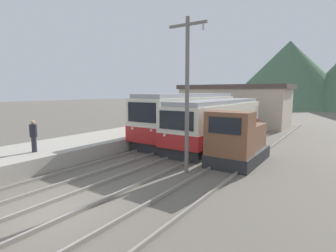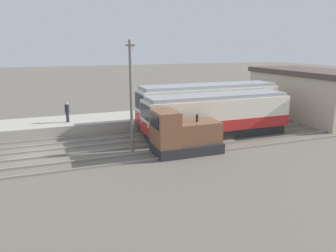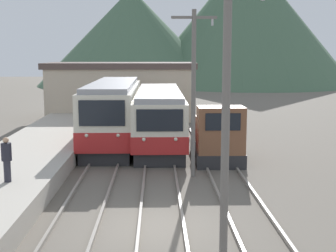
% 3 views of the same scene
% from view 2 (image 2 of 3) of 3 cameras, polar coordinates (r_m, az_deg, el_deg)
% --- Properties ---
extents(ground_plane, '(200.00, 200.00, 0.00)m').
position_cam_2_polar(ground_plane, '(23.71, -22.20, -4.65)').
color(ground_plane, '#665E54').
extents(platform_left, '(4.50, 54.00, 0.82)m').
position_cam_2_polar(platform_left, '(29.63, -22.13, -0.24)').
color(platform_left, '#ADA599').
rests_on(platform_left, ground).
extents(track_left, '(1.54, 60.00, 0.14)m').
position_cam_2_polar(track_left, '(26.18, -22.15, -2.79)').
color(track_left, gray).
rests_on(track_left, ground).
extents(track_center, '(1.54, 60.00, 0.14)m').
position_cam_2_polar(track_center, '(23.49, -22.22, -4.63)').
color(track_center, gray).
rests_on(track_center, ground).
extents(track_right, '(1.54, 60.00, 0.14)m').
position_cam_2_polar(track_right, '(20.65, -22.33, -7.14)').
color(track_right, gray).
rests_on(track_right, ground).
extents(commuter_train_left, '(2.84, 12.76, 3.85)m').
position_cam_2_polar(commuter_train_left, '(29.06, 7.07, 3.19)').
color(commuter_train_left, '#28282B').
rests_on(commuter_train_left, ground).
extents(commuter_train_center, '(2.84, 12.00, 3.40)m').
position_cam_2_polar(commuter_train_center, '(26.34, 8.47, 1.62)').
color(commuter_train_center, '#28282B').
rests_on(commuter_train_center, ground).
extents(shunting_locomotive, '(2.40, 4.61, 3.00)m').
position_cam_2_polar(shunting_locomotive, '(21.99, 2.68, -1.71)').
color(shunting_locomotive, '#28282B').
rests_on(shunting_locomotive, ground).
extents(catenary_mast_mid, '(2.00, 0.20, 7.47)m').
position_cam_2_polar(catenary_mast_mid, '(21.79, -6.44, 5.73)').
color(catenary_mast_mid, slate).
rests_on(catenary_mast_mid, ground).
extents(person_on_platform, '(0.38, 0.38, 1.69)m').
position_cam_2_polar(person_on_platform, '(28.68, -17.14, 2.45)').
color(person_on_platform, '#282833').
rests_on(person_on_platform, platform_left).
extents(station_building, '(12.60, 6.30, 4.79)m').
position_cam_2_polar(station_building, '(36.13, 23.41, 5.26)').
color(station_building, beige).
rests_on(station_building, ground).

